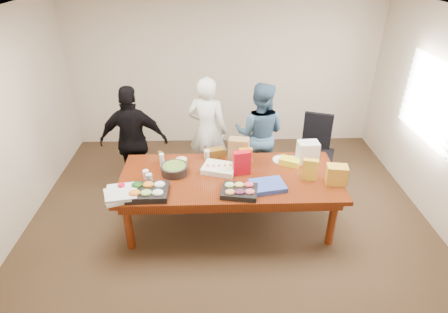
{
  "coord_description": "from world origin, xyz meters",
  "views": [
    {
      "loc": [
        -0.2,
        -3.98,
        3.3
      ],
      "look_at": [
        -0.07,
        0.1,
        0.98
      ],
      "focal_mm": 29.67,
      "sensor_mm": 36.0,
      "label": 1
    }
  ],
  "objects_px": {
    "office_chair": "(318,153)",
    "salad_bowl": "(174,169)",
    "person_right": "(260,134)",
    "conference_table": "(229,200)",
    "sheet_cake": "(219,168)",
    "person_center": "(208,131)"
  },
  "relations": [
    {
      "from": "office_chair",
      "to": "salad_bowl",
      "type": "xyz_separation_m",
      "value": [
        -2.13,
        -0.9,
        0.28
      ]
    },
    {
      "from": "office_chair",
      "to": "person_right",
      "type": "distance_m",
      "value": 0.97
    },
    {
      "from": "conference_table",
      "to": "salad_bowl",
      "type": "distance_m",
      "value": 0.83
    },
    {
      "from": "office_chair",
      "to": "sheet_cake",
      "type": "bearing_deg",
      "value": -130.75
    },
    {
      "from": "person_center",
      "to": "salad_bowl",
      "type": "xyz_separation_m",
      "value": [
        -0.42,
        -1.06,
        -0.04
      ]
    },
    {
      "from": "conference_table",
      "to": "sheet_cake",
      "type": "relative_size",
      "value": 6.68
    },
    {
      "from": "office_chair",
      "to": "person_center",
      "type": "xyz_separation_m",
      "value": [
        -1.71,
        0.17,
        0.32
      ]
    },
    {
      "from": "person_center",
      "to": "salad_bowl",
      "type": "height_order",
      "value": "person_center"
    },
    {
      "from": "person_right",
      "to": "office_chair",
      "type": "bearing_deg",
      "value": -169.88
    },
    {
      "from": "conference_table",
      "to": "person_center",
      "type": "xyz_separation_m",
      "value": [
        -0.29,
        1.16,
        0.47
      ]
    },
    {
      "from": "conference_table",
      "to": "office_chair",
      "type": "distance_m",
      "value": 1.74
    },
    {
      "from": "person_center",
      "to": "person_right",
      "type": "distance_m",
      "value": 0.8
    },
    {
      "from": "conference_table",
      "to": "salad_bowl",
      "type": "xyz_separation_m",
      "value": [
        -0.71,
        0.09,
        0.43
      ]
    },
    {
      "from": "person_right",
      "to": "sheet_cake",
      "type": "bearing_deg",
      "value": 72.72
    },
    {
      "from": "conference_table",
      "to": "salad_bowl",
      "type": "height_order",
      "value": "salad_bowl"
    },
    {
      "from": "salad_bowl",
      "to": "office_chair",
      "type": "bearing_deg",
      "value": 22.82
    },
    {
      "from": "person_center",
      "to": "salad_bowl",
      "type": "relative_size",
      "value": 4.85
    },
    {
      "from": "conference_table",
      "to": "person_right",
      "type": "relative_size",
      "value": 1.73
    },
    {
      "from": "salad_bowl",
      "to": "conference_table",
      "type": "bearing_deg",
      "value": -7.44
    },
    {
      "from": "person_center",
      "to": "salad_bowl",
      "type": "distance_m",
      "value": 1.14
    },
    {
      "from": "sheet_cake",
      "to": "salad_bowl",
      "type": "distance_m",
      "value": 0.58
    },
    {
      "from": "conference_table",
      "to": "person_right",
      "type": "distance_m",
      "value": 1.28
    }
  ]
}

